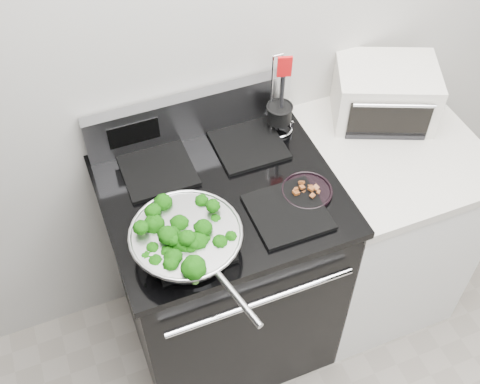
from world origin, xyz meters
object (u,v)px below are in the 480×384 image
bacon_plate (307,189)px  utensil_holder (279,117)px  toaster_oven (385,93)px  gas_range (223,268)px  skillet (187,239)px

bacon_plate → utensil_holder: bearing=83.1°
utensil_holder → bacon_plate: bearing=-81.0°
toaster_oven → bacon_plate: bearing=-125.2°
gas_range → bacon_plate: 0.56m
gas_range → toaster_oven: 0.92m
skillet → utensil_holder: 0.63m
gas_range → toaster_oven: toaster_oven is taller
bacon_plate → utensil_holder: size_ratio=0.52×
utensil_holder → toaster_oven: (0.41, -0.04, 0.01)m
utensil_holder → toaster_oven: utensil_holder is taller
gas_range → skillet: 0.58m
gas_range → toaster_oven: bearing=13.0°
utensil_holder → gas_range: bearing=-130.2°
bacon_plate → utensil_holder: 0.33m
bacon_plate → toaster_oven: toaster_oven is taller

